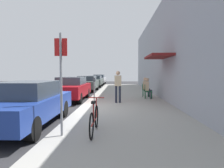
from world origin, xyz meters
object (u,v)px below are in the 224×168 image
at_px(bicycle_0, 94,120).
at_px(seated_patron_0, 148,87).
at_px(parked_car_3, 95,81).
at_px(parked_car_0, 27,103).
at_px(parking_meter, 94,87).
at_px(cafe_chair_1, 145,89).
at_px(seated_patron_1, 146,86).
at_px(parked_car_4, 99,79).
at_px(parked_car_2, 87,83).
at_px(parked_car_1, 71,88).
at_px(street_sign, 61,76).
at_px(cafe_chair_0, 147,90).
at_px(pedestrian_standing, 118,84).

height_order(bicycle_0, seated_patron_0, seated_patron_0).
xyz_separation_m(parked_car_3, seated_patron_0, (4.78, -11.63, 0.09)).
relative_size(parked_car_3, bicycle_0, 2.57).
height_order(parked_car_0, seated_patron_0, parked_car_0).
relative_size(parking_meter, bicycle_0, 0.77).
distance_m(cafe_chair_1, seated_patron_1, 0.20).
height_order(parked_car_0, parked_car_4, same).
bearing_deg(cafe_chair_1, parked_car_4, 106.51).
bearing_deg(seated_patron_0, parked_car_4, 105.75).
xyz_separation_m(parked_car_2, parked_car_4, (0.00, 11.07, 0.01)).
bearing_deg(parked_car_4, parked_car_1, -90.00).
relative_size(parked_car_0, bicycle_0, 2.57).
bearing_deg(parked_car_2, street_sign, -83.52).
bearing_deg(parked_car_1, street_sign, -78.16).
bearing_deg(cafe_chair_0, parked_car_0, -127.99).
distance_m(seated_patron_0, pedestrian_standing, 2.59).
xyz_separation_m(parked_car_0, seated_patron_0, (4.78, 6.04, 0.07)).
bearing_deg(parked_car_1, parked_car_2, 90.00).
xyz_separation_m(parked_car_0, cafe_chair_1, (4.73, 7.05, -0.12)).
height_order(bicycle_0, pedestrian_standing, pedestrian_standing).
distance_m(parked_car_2, parked_car_4, 11.07).
bearing_deg(seated_patron_0, pedestrian_standing, -136.79).
height_order(street_sign, seated_patron_0, street_sign).
bearing_deg(street_sign, parked_car_1, 101.84).
bearing_deg(cafe_chair_0, seated_patron_0, -10.54).
height_order(parked_car_3, cafe_chair_1, parked_car_3).
bearing_deg(street_sign, parked_car_0, 139.30).
bearing_deg(parked_car_2, cafe_chair_0, -51.21).
bearing_deg(bicycle_0, parked_car_3, 97.02).
relative_size(parked_car_3, cafe_chair_1, 5.06).
bearing_deg(bicycle_0, street_sign, -162.67).
distance_m(parked_car_1, bicycle_0, 7.28).
bearing_deg(parked_car_1, parking_meter, -31.54).
bearing_deg(seated_patron_0, parking_meter, -160.81).
relative_size(parked_car_2, parking_meter, 3.33).
height_order(parked_car_3, parking_meter, parking_meter).
xyz_separation_m(cafe_chair_0, cafe_chair_1, (0.00, 1.01, 0.00)).
bearing_deg(parked_car_3, bicycle_0, -82.98).
height_order(parking_meter, cafe_chair_1, parking_meter).
height_order(parked_car_2, street_sign, street_sign).
distance_m(parked_car_1, seated_patron_0, 4.79).
xyz_separation_m(parked_car_1, street_sign, (1.50, -7.15, 0.88)).
height_order(parked_car_4, seated_patron_0, parked_car_4).
bearing_deg(parked_car_3, seated_patron_0, -67.65).
relative_size(bicycle_0, seated_patron_0, 1.33).
relative_size(parking_meter, cafe_chair_1, 1.52).
bearing_deg(parked_car_3, cafe_chair_0, -67.88).
bearing_deg(parked_car_3, parked_car_1, -90.00).
bearing_deg(parking_meter, cafe_chair_0, 19.70).
height_order(parking_meter, seated_patron_0, parking_meter).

